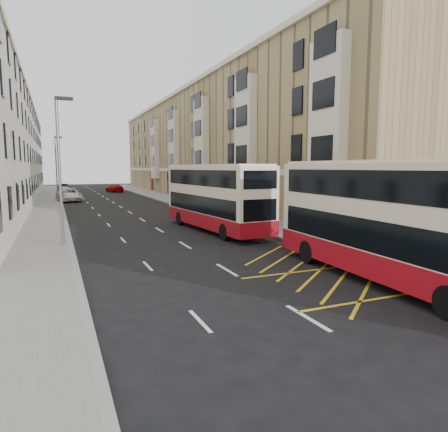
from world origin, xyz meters
name	(u,v)px	position (x,y,z in m)	size (l,w,h in m)	color
ground	(273,298)	(0.00, 0.00, 0.00)	(200.00, 200.00, 0.00)	black
pavement_right	(200,207)	(8.00, 30.00, 0.07)	(4.00, 120.00, 0.15)	slate
pavement_left	(47,213)	(-7.50, 30.00, 0.07)	(3.00, 120.00, 0.15)	slate
kerb_right	(183,207)	(6.00, 30.00, 0.07)	(0.25, 120.00, 0.15)	gray
kerb_left	(64,212)	(-6.00, 30.00, 0.07)	(0.25, 120.00, 0.15)	gray
road_markings	(108,200)	(0.00, 45.00, 0.01)	(10.00, 110.00, 0.01)	silver
terrace_right	(208,146)	(14.88, 45.38, 7.52)	(10.75, 79.00, 15.25)	tan
guard_railing	(322,235)	(6.25, 5.75, 0.86)	(0.06, 6.56, 1.01)	#AD1A1B
street_lamp_near	(60,163)	(-6.35, 12.00, 4.64)	(0.93, 0.18, 8.00)	slate
street_lamp_far	(57,165)	(-6.35, 42.00, 4.64)	(0.93, 0.18, 8.00)	slate
double_decker_front	(391,221)	(5.00, -0.11, 2.38)	(3.16, 11.83, 4.68)	beige
double_decker_rear	(215,197)	(3.53, 14.20, 2.34)	(3.58, 11.70, 4.60)	beige
pedestrian_near	(414,245)	(7.45, 0.92, 1.07)	(0.67, 0.44, 1.85)	black
pedestrian_mid	(418,244)	(8.22, 1.37, 1.00)	(0.83, 0.65, 1.71)	black
pedestrian_far	(364,239)	(6.53, 2.95, 1.08)	(1.08, 0.45, 1.85)	black
white_van	(69,195)	(-5.04, 44.21, 0.84)	(2.78, 6.02, 1.67)	white
car_silver	(65,191)	(-5.20, 56.12, 0.73)	(1.72, 4.27, 1.46)	#B0B3B8
car_dark	(63,187)	(-5.20, 70.16, 0.65)	(1.38, 3.95, 1.30)	black
car_red	(115,188)	(3.15, 61.85, 0.69)	(1.92, 4.73, 1.37)	#AE0202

